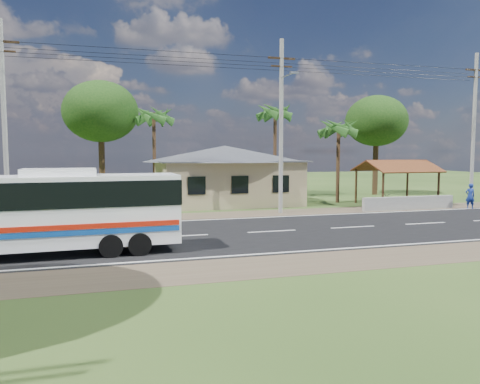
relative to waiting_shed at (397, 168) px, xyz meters
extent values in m
plane|color=#284217|center=(-13.00, -8.50, -2.73)|extent=(120.00, 120.00, 0.00)
cube|color=black|center=(-13.00, -8.50, -2.72)|extent=(120.00, 10.00, 0.02)
cube|color=brown|center=(-13.00, -2.00, -2.72)|extent=(120.00, 3.00, 0.01)
cube|color=brown|center=(-13.00, -15.00, -2.72)|extent=(120.00, 3.00, 0.01)
cube|color=silver|center=(-13.00, -3.80, -2.70)|extent=(120.00, 0.15, 0.01)
cube|color=silver|center=(-13.00, -13.20, -2.70)|extent=(120.00, 0.15, 0.01)
cube|color=silver|center=(-13.00, -8.50, -2.70)|extent=(120.00, 0.15, 0.01)
cube|color=tan|center=(-12.00, 4.50, -1.13)|extent=(10.00, 8.00, 3.20)
cube|color=#4C4F54|center=(-12.00, 4.50, 0.52)|extent=(10.60, 8.60, 0.10)
pyramid|color=#4C4F54|center=(-12.00, 4.50, 1.67)|extent=(12.40, 10.00, 1.20)
cube|color=black|center=(-15.00, 0.48, -1.03)|extent=(1.20, 0.08, 1.20)
cube|color=black|center=(-12.00, 0.48, -1.03)|extent=(1.20, 0.08, 1.20)
cube|color=black|center=(-9.00, 0.48, -1.03)|extent=(1.20, 0.08, 1.20)
cylinder|color=#3A2815|center=(-2.30, -1.80, -1.43)|extent=(0.16, 0.16, 2.60)
cylinder|color=#3A2815|center=(-2.30, 1.80, -1.43)|extent=(0.16, 0.16, 2.60)
cylinder|color=#3A2815|center=(2.30, -1.80, -1.43)|extent=(0.16, 0.16, 2.60)
cylinder|color=#3A2815|center=(2.30, 1.80, -1.43)|extent=(0.16, 0.16, 2.60)
cube|color=brown|center=(0.00, -1.10, 0.17)|extent=(5.20, 2.28, 0.90)
cube|color=brown|center=(0.00, 1.10, 0.17)|extent=(5.20, 2.28, 0.90)
cube|color=#3A2815|center=(0.00, 0.00, 0.52)|extent=(5.20, 0.12, 0.12)
cube|color=#9E9E99|center=(-1.00, -2.90, -2.28)|extent=(7.00, 0.30, 0.90)
cylinder|color=#9E9E99|center=(-26.00, -2.00, 2.77)|extent=(0.26, 0.26, 11.00)
cube|color=#3A2815|center=(-26.00, -2.00, 7.07)|extent=(1.80, 0.12, 0.12)
cube|color=#3A2815|center=(-26.00, -2.00, 6.57)|extent=(1.40, 0.10, 0.10)
cylinder|color=#9E9E99|center=(-10.00, -2.00, 2.77)|extent=(0.26, 0.26, 11.00)
cube|color=#3A2815|center=(-10.00, -2.00, 7.07)|extent=(1.80, 0.12, 0.12)
cube|color=#3A2815|center=(-10.00, -2.00, 6.57)|extent=(1.40, 0.10, 0.10)
cylinder|color=#9E9E99|center=(5.00, -2.00, 2.77)|extent=(0.26, 0.26, 11.00)
cube|color=#3A2815|center=(5.00, -2.00, 7.07)|extent=(1.80, 0.12, 0.12)
cube|color=#3A2815|center=(5.00, -2.00, 6.57)|extent=(1.40, 0.10, 0.10)
cylinder|color=gray|center=(-10.00, -3.00, 5.87)|extent=(0.08, 2.00, 0.08)
cube|color=gray|center=(-10.00, -4.00, 5.87)|extent=(0.50, 0.18, 0.12)
cylinder|color=black|center=(-18.00, -2.00, 6.87)|extent=(16.00, 0.02, 0.02)
cylinder|color=black|center=(-2.50, -2.00, 6.87)|extent=(15.00, 0.02, 0.02)
cylinder|color=#47301E|center=(-3.50, 2.50, 0.27)|extent=(0.28, 0.28, 6.00)
cylinder|color=#47301E|center=(-7.00, 7.00, 1.02)|extent=(0.28, 0.28, 7.50)
cylinder|color=#47301E|center=(-17.00, 7.50, 0.77)|extent=(0.28, 0.28, 7.00)
cylinder|color=#47301E|center=(-21.00, 9.50, 0.25)|extent=(0.50, 0.50, 5.95)
ellipsoid|color=#13330D|center=(-21.00, 9.50, 4.42)|extent=(6.00, 6.00, 4.92)
cylinder|color=#47301E|center=(3.00, 7.50, 0.07)|extent=(0.50, 0.50, 5.60)
ellipsoid|color=#13330D|center=(3.00, 7.50, 3.99)|extent=(5.60, 5.60, 4.59)
cube|color=white|center=(-23.45, -11.18, -1.00)|extent=(10.69, 2.51, 2.66)
cube|color=black|center=(-23.45, -11.18, -0.34)|extent=(10.74, 2.56, 0.98)
cube|color=#B81B0B|center=(-23.42, -12.31, -1.49)|extent=(10.46, 0.32, 0.20)
cube|color=#0D4197|center=(-23.42, -12.31, -1.71)|extent=(10.46, 0.32, 0.20)
cube|color=white|center=(-22.56, -11.16, 0.46)|extent=(2.70, 1.49, 0.27)
cylinder|color=black|center=(-20.76, -12.13, -2.29)|extent=(0.89, 0.33, 0.89)
cylinder|color=black|center=(-20.82, -10.09, -2.29)|extent=(0.89, 0.33, 0.89)
cylinder|color=black|center=(-19.70, -12.10, -2.29)|extent=(0.89, 0.33, 0.89)
cylinder|color=black|center=(-19.75, -10.06, -2.29)|extent=(0.89, 0.33, 0.89)
imported|color=black|center=(-2.32, -1.68, -2.24)|extent=(1.94, 1.01, 0.97)
imported|color=navy|center=(3.32, -3.75, -1.84)|extent=(0.75, 0.61, 1.77)
camera|label=1|loc=(-21.01, -30.00, 1.25)|focal=35.00mm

